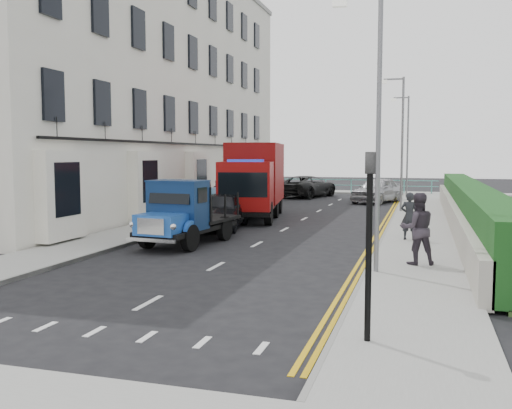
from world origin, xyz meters
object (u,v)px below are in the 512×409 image
lamp_near (374,116)px  lamp_far (406,141)px  red_lorry (254,178)px  pedestrian_east_near (409,216)px  lamp_mid (400,136)px  bedford_lorry (180,216)px  parked_car_front (221,210)px

lamp_near → lamp_far: same height
lamp_near → lamp_far: 26.00m
red_lorry → pedestrian_east_near: size_ratio=4.33×
lamp_mid → bedford_lorry: (-6.50, -13.12, -3.00)m
pedestrian_east_near → bedford_lorry: bearing=32.1°
lamp_far → pedestrian_east_near: size_ratio=4.25×
lamp_far → parked_car_front: lamp_far is taller
red_lorry → parked_car_front: size_ratio=1.59×
lamp_near → lamp_far: size_ratio=1.00×
lamp_far → lamp_mid: bearing=-90.0°
lamp_near → lamp_mid: same height
bedford_lorry → pedestrian_east_near: bearing=27.6°
red_lorry → parked_car_front: red_lorry is taller
red_lorry → lamp_mid: bearing=24.3°
lamp_far → pedestrian_east_near: bearing=-87.8°
lamp_mid → pedestrian_east_near: lamp_mid is taller
lamp_far → bedford_lorry: size_ratio=1.47×
lamp_near → bedford_lorry: bearing=156.1°
lamp_mid → red_lorry: bearing=-146.6°
parked_car_front → bedford_lorry: bearing=-94.5°
lamp_near → parked_car_front: 10.71m
lamp_far → parked_car_front: 19.84m
bedford_lorry → parked_car_front: (-0.28, 4.75, -0.24)m
lamp_near → lamp_mid: size_ratio=1.00×
lamp_mid → bedford_lorry: size_ratio=1.47×
lamp_near → pedestrian_east_near: 6.56m
lamp_near → lamp_far: bearing=90.0°
lamp_mid → red_lorry: 8.13m
lamp_far → bedford_lorry: (-6.50, -23.12, -3.00)m
lamp_near → red_lorry: lamp_near is taller
lamp_near → red_lorry: 13.56m
lamp_far → parked_car_front: (-6.78, -18.37, -3.24)m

